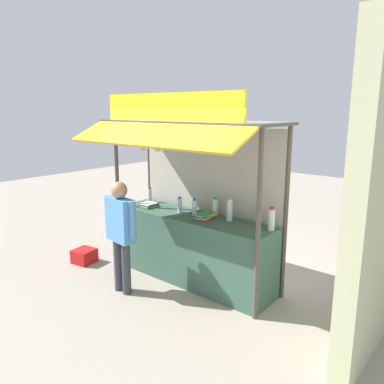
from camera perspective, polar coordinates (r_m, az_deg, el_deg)
The scene contains 15 objects.
ground_plane at distance 5.76m, azimuth -0.00°, elevation -13.14°, with size 20.00×20.00×0.00m, color #9E9384.
stall_counter at distance 5.56m, azimuth -0.00°, elevation -8.54°, with size 2.52×0.63×0.99m, color #385B4C.
stall_structure at distance 5.32m, azimuth 0.49°, elevation 2.97°, with size 2.72×1.43×2.69m.
water_bottle_back_right at distance 5.36m, azimuth 3.53°, elevation -2.30°, with size 0.08×0.08×0.28m.
water_bottle_center at distance 5.54m, azimuth -1.88°, elevation -2.01°, with size 0.07×0.07×0.24m.
water_bottle_rear_center at distance 5.39m, azimuth 0.38°, elevation -2.35°, with size 0.07×0.07×0.25m.
water_bottle_front_left at distance 5.17m, azimuth 5.71°, elevation -2.83°, with size 0.08×0.08×0.30m.
water_bottle_far_right at distance 4.84m, azimuth 11.93°, elevation -4.05°, with size 0.09×0.09×0.31m.
water_bottle_mid_left at distance 6.20m, azimuth -6.43°, elevation -0.44°, with size 0.07×0.07×0.26m.
magazine_stack_left at distance 5.24m, azimuth 1.92°, elevation -3.71°, with size 0.22×0.30×0.08m.
magazine_stack_right at distance 5.92m, azimuth -6.56°, elevation -1.97°, with size 0.25×0.27×0.06m.
banana_bunch_leftmost at distance 5.30m, azimuth -7.52°, elevation 6.95°, with size 0.09×0.09×0.29m.
banana_bunch_rightmost at distance 5.07m, azimuth -5.11°, elevation 7.07°, with size 0.11×0.11×0.28m.
vendor_person at distance 5.16m, azimuth -10.78°, elevation -5.25°, with size 0.59×0.23×1.56m.
plastic_crate at distance 6.55m, azimuth -16.01°, elevation -9.29°, with size 0.32×0.32×0.23m, color red.
Camera 1 is at (3.34, -3.97, 2.49)m, focal length 35.19 mm.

